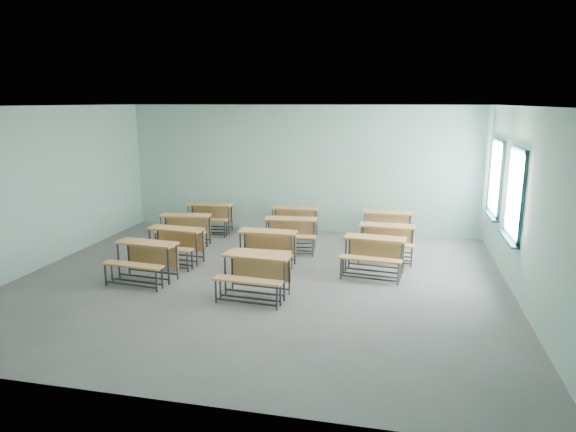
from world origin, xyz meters
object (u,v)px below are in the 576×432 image
desk_unit_r0c0 (144,256)px  desk_unit_r3c0 (209,214)px  desk_unit_r1c1 (266,243)px  desk_unit_r1c0 (174,240)px  desk_unit_r1c2 (374,250)px  desk_unit_r2c1 (291,229)px  desk_unit_r2c2 (387,237)px  desk_unit_r3c2 (387,222)px  desk_unit_r3c1 (294,218)px  desk_unit_r0c1 (255,270)px  desk_unit_r2c0 (184,226)px

desk_unit_r0c0 → desk_unit_r3c0: size_ratio=1.02×
desk_unit_r1c1 → desk_unit_r3c0: same height
desk_unit_r1c0 → desk_unit_r3c0: same height
desk_unit_r1c2 → desk_unit_r2c1: (-1.91, 1.27, 0.00)m
desk_unit_r2c2 → desk_unit_r3c2: 1.37m
desk_unit_r3c1 → desk_unit_r2c1: bearing=-84.9°
desk_unit_r0c1 → desk_unit_r3c1: (-0.17, 4.06, 0.00)m
desk_unit_r3c1 → desk_unit_r2c2: bearing=-33.8°
desk_unit_r3c0 → desk_unit_r3c1: bearing=-2.8°
desk_unit_r0c1 → desk_unit_r1c0: size_ratio=1.00×
desk_unit_r2c2 → desk_unit_r0c0: bearing=-150.1°
desk_unit_r1c0 → desk_unit_r3c2: bearing=35.7°
desk_unit_r2c1 → desk_unit_r1c2: bearing=-39.8°
desk_unit_r0c1 → desk_unit_r2c1: bearing=94.2°
desk_unit_r1c0 → desk_unit_r1c1: (1.92, 0.18, 0.00)m
desk_unit_r3c0 → desk_unit_r2c0: bearing=-97.6°
desk_unit_r3c0 → desk_unit_r3c2: bearing=-3.3°
desk_unit_r1c1 → desk_unit_r3c2: size_ratio=0.98×
desk_unit_r0c0 → desk_unit_r0c1: size_ratio=1.02×
desk_unit_r3c1 → desk_unit_r1c1: bearing=-94.3°
desk_unit_r2c0 → desk_unit_r3c2: 4.76m
desk_unit_r1c1 → desk_unit_r1c2: 2.14m
desk_unit_r1c1 → desk_unit_r2c1: same height
desk_unit_r0c1 → desk_unit_r3c0: (-2.39, 4.02, 0.00)m
desk_unit_r2c1 → desk_unit_r2c2: (2.12, -0.19, 0.00)m
desk_unit_r2c0 → desk_unit_r2c1: bearing=-3.0°
desk_unit_r1c2 → desk_unit_r2c1: 2.30m
desk_unit_r1c0 → desk_unit_r3c1: size_ratio=1.02×
desk_unit_r3c2 → desk_unit_r1c1: bearing=-135.6°
desk_unit_r2c0 → desk_unit_r3c0: bearing=79.0°
desk_unit_r1c1 → desk_unit_r3c1: (0.07, 2.42, 0.00)m
desk_unit_r2c2 → desk_unit_r3c1: (-2.28, 1.37, 0.00)m
desk_unit_r2c2 → desk_unit_r3c0: bearing=164.9°
desk_unit_r1c1 → desk_unit_r3c2: same height
desk_unit_r0c0 → desk_unit_r3c2: 5.70m
desk_unit_r2c1 → desk_unit_r3c0: (-2.38, 1.15, 0.00)m
desk_unit_r3c2 → desk_unit_r0c0: bearing=-141.0°
desk_unit_r1c2 → desk_unit_r2c2: bearing=85.4°
desk_unit_r0c0 → desk_unit_r2c2: bearing=34.2°
desk_unit_r0c0 → desk_unit_r1c1: same height
desk_unit_r0c0 → desk_unit_r3c1: (2.06, 3.73, 0.00)m
desk_unit_r1c0 → desk_unit_r2c1: bearing=37.7°
desk_unit_r2c0 → desk_unit_r2c2: same height
desk_unit_r0c0 → desk_unit_r0c1: same height
desk_unit_r1c2 → desk_unit_r2c2: same height
desk_unit_r3c0 → desk_unit_r3c1: 2.21m
desk_unit_r1c0 → desk_unit_r2c2: 4.44m
desk_unit_r3c0 → desk_unit_r3c2: (4.47, 0.04, 0.00)m
desk_unit_r3c1 → desk_unit_r3c2: same height
desk_unit_r2c0 → desk_unit_r2c2: (4.58, -0.01, 0.00)m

